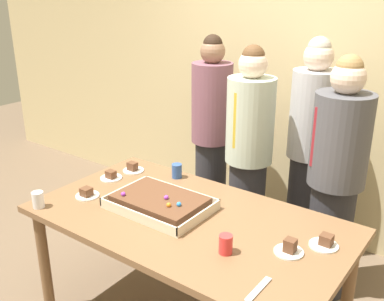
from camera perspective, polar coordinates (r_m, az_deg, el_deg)
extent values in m
cube|color=#CCB784|center=(3.73, 14.69, 11.39)|extent=(8.00, 0.12, 3.00)
cube|color=brown|center=(2.62, -0.54, -8.91)|extent=(1.84, 1.02, 0.04)
cylinder|color=brown|center=(3.11, -18.41, -13.36)|extent=(0.07, 0.07, 0.74)
cylinder|color=brown|center=(3.57, -7.23, -7.65)|extent=(0.07, 0.07, 0.74)
cylinder|color=brown|center=(2.86, 19.36, -16.83)|extent=(0.07, 0.07, 0.74)
cube|color=beige|center=(2.71, -4.12, -7.26)|extent=(0.60, 0.42, 0.01)
cube|color=beige|center=(2.56, -7.11, -8.32)|extent=(0.60, 0.01, 0.05)
cube|color=beige|center=(2.84, -1.46, -5.18)|extent=(0.60, 0.01, 0.05)
cube|color=beige|center=(2.88, -8.61, -5.03)|extent=(0.01, 0.42, 0.05)
cube|color=beige|center=(2.54, 0.99, -8.50)|extent=(0.01, 0.42, 0.05)
cube|color=brown|center=(2.69, -4.14, -6.52)|extent=(0.53, 0.35, 0.07)
sphere|color=orange|center=(2.55, -3.00, -6.99)|extent=(0.03, 0.03, 0.03)
sphere|color=purple|center=(2.64, -3.31, -6.03)|extent=(0.03, 0.03, 0.03)
sphere|color=purple|center=(2.71, -8.81, -5.54)|extent=(0.03, 0.03, 0.03)
sphere|color=#2D84E0|center=(2.56, -1.69, -6.90)|extent=(0.03, 0.03, 0.03)
cylinder|color=white|center=(2.34, 12.29, -12.57)|extent=(0.15, 0.15, 0.01)
cube|color=brown|center=(2.32, 12.47, -11.79)|extent=(0.06, 0.06, 0.07)
cylinder|color=white|center=(2.92, -13.25, -5.66)|extent=(0.15, 0.15, 0.01)
cube|color=brown|center=(2.90, -13.38, -5.17)|extent=(0.06, 0.06, 0.05)
cylinder|color=white|center=(3.14, -10.32, -3.47)|extent=(0.15, 0.15, 0.01)
cube|color=brown|center=(3.12, -10.35, -3.02)|extent=(0.06, 0.05, 0.05)
cylinder|color=white|center=(2.44, 16.51, -11.58)|extent=(0.15, 0.15, 0.01)
cube|color=brown|center=(2.43, 16.84, -10.89)|extent=(0.06, 0.06, 0.06)
cylinder|color=white|center=(3.24, -7.51, -2.55)|extent=(0.15, 0.15, 0.01)
cube|color=brown|center=(3.23, -7.65, -2.02)|extent=(0.07, 0.05, 0.06)
cylinder|color=#2D5199|center=(3.09, -1.96, -2.63)|extent=(0.07, 0.07, 0.10)
cylinder|color=red|center=(2.27, 4.34, -11.88)|extent=(0.07, 0.07, 0.10)
cylinder|color=white|center=(2.85, -19.12, -5.97)|extent=(0.07, 0.07, 0.10)
cube|color=silver|center=(2.08, 8.51, -17.17)|extent=(0.03, 0.20, 0.01)
cylinder|color=#28282D|center=(3.25, 17.07, -10.74)|extent=(0.29, 0.29, 0.83)
cylinder|color=#4C4C51|center=(2.95, 18.50, 1.28)|extent=(0.37, 0.37, 0.60)
cube|color=maroon|center=(2.86, 15.56, 1.62)|extent=(0.04, 0.02, 0.39)
sphere|color=beige|center=(2.85, 19.40, 8.81)|extent=(0.21, 0.21, 0.21)
sphere|color=olive|center=(2.84, 19.54, 9.95)|extent=(0.17, 0.17, 0.17)
cylinder|color=#28282D|center=(3.82, 2.39, -4.73)|extent=(0.26, 0.26, 0.84)
cylinder|color=#7A4C5B|center=(3.56, 2.56, 6.11)|extent=(0.33, 0.33, 0.64)
sphere|color=#8C664C|center=(3.48, 2.67, 12.58)|extent=(0.19, 0.19, 0.19)
sphere|color=black|center=(3.48, 2.68, 13.45)|extent=(0.15, 0.15, 0.15)
cylinder|color=#28282D|center=(3.47, 6.93, -7.69)|extent=(0.28, 0.28, 0.83)
cylinder|color=#B7C6B2|center=(3.20, 7.48, 3.83)|extent=(0.34, 0.34, 0.62)
cube|color=gold|center=(3.06, 5.70, 3.76)|extent=(0.04, 0.02, 0.39)
sphere|color=beige|center=(3.11, 7.82, 10.88)|extent=(0.20, 0.20, 0.20)
sphere|color=brown|center=(3.10, 7.87, 11.89)|extent=(0.16, 0.16, 0.16)
cylinder|color=#28282D|center=(3.64, 14.14, -6.81)|extent=(0.27, 0.27, 0.84)
cylinder|color=#B2B2B7|center=(3.37, 15.22, 4.48)|extent=(0.34, 0.34, 0.65)
sphere|color=beige|center=(3.28, 15.91, 11.50)|extent=(0.21, 0.21, 0.21)
sphere|color=#B2A899|center=(3.28, 16.01, 12.50)|extent=(0.16, 0.16, 0.16)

